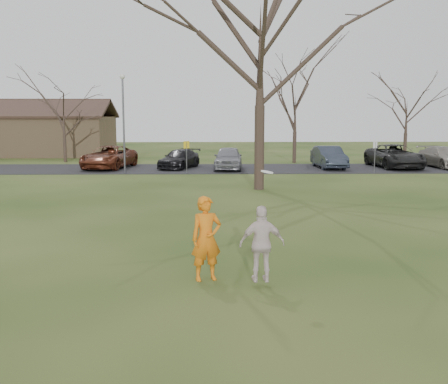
{
  "coord_description": "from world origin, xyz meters",
  "views": [
    {
      "loc": [
        -0.32,
        -11.62,
        3.82
      ],
      "look_at": [
        0.0,
        4.0,
        1.5
      ],
      "focal_mm": 42.61,
      "sensor_mm": 36.0,
      "label": 1
    }
  ],
  "objects_px": {
    "car_6": "(395,156)",
    "car_7": "(444,157)",
    "car_4": "(228,158)",
    "catching_play": "(262,244)",
    "car_3": "(179,159)",
    "car_2": "(109,157)",
    "big_tree": "(260,47)",
    "lamp_post": "(123,111)",
    "building": "(0,134)",
    "player_defender": "(206,239)",
    "car_5": "(329,157)"
  },
  "relations": [
    {
      "from": "car_5",
      "to": "car_6",
      "type": "height_order",
      "value": "car_6"
    },
    {
      "from": "car_7",
      "to": "big_tree",
      "type": "bearing_deg",
      "value": -148.71
    },
    {
      "from": "car_7",
      "to": "player_defender",
      "type": "bearing_deg",
      "value": -128.59
    },
    {
      "from": "car_3",
      "to": "lamp_post",
      "type": "height_order",
      "value": "lamp_post"
    },
    {
      "from": "car_4",
      "to": "catching_play",
      "type": "xyz_separation_m",
      "value": [
        0.04,
        -24.72,
        0.18
      ]
    },
    {
      "from": "catching_play",
      "to": "lamp_post",
      "type": "relative_size",
      "value": 0.4
    },
    {
      "from": "car_5",
      "to": "building",
      "type": "bearing_deg",
      "value": 151.88
    },
    {
      "from": "car_2",
      "to": "car_7",
      "type": "distance_m",
      "value": 23.49
    },
    {
      "from": "car_3",
      "to": "car_6",
      "type": "xyz_separation_m",
      "value": [
        15.1,
        0.11,
        0.17
      ]
    },
    {
      "from": "car_6",
      "to": "car_7",
      "type": "bearing_deg",
      "value": -3.25
    },
    {
      "from": "player_defender",
      "to": "catching_play",
      "type": "height_order",
      "value": "catching_play"
    },
    {
      "from": "car_6",
      "to": "car_5",
      "type": "bearing_deg",
      "value": 179.08
    },
    {
      "from": "catching_play",
      "to": "big_tree",
      "type": "relative_size",
      "value": 0.18
    },
    {
      "from": "car_4",
      "to": "catching_play",
      "type": "distance_m",
      "value": 24.72
    },
    {
      "from": "car_3",
      "to": "building",
      "type": "height_order",
      "value": "building"
    },
    {
      "from": "building",
      "to": "car_6",
      "type": "bearing_deg",
      "value": -21.31
    },
    {
      "from": "car_6",
      "to": "big_tree",
      "type": "bearing_deg",
      "value": -139.26
    },
    {
      "from": "car_3",
      "to": "catching_play",
      "type": "height_order",
      "value": "catching_play"
    },
    {
      "from": "car_3",
      "to": "car_7",
      "type": "height_order",
      "value": "car_7"
    },
    {
      "from": "car_5",
      "to": "catching_play",
      "type": "xyz_separation_m",
      "value": [
        -6.99,
        -25.41,
        0.2
      ]
    },
    {
      "from": "car_7",
      "to": "catching_play",
      "type": "height_order",
      "value": "catching_play"
    },
    {
      "from": "car_3",
      "to": "lamp_post",
      "type": "xyz_separation_m",
      "value": [
        -3.33,
        -2.74,
        3.29
      ]
    },
    {
      "from": "lamp_post",
      "to": "catching_play",
      "type": "bearing_deg",
      "value": -73.53
    },
    {
      "from": "car_5",
      "to": "catching_play",
      "type": "bearing_deg",
      "value": -108.56
    },
    {
      "from": "car_5",
      "to": "catching_play",
      "type": "height_order",
      "value": "catching_play"
    },
    {
      "from": "car_5",
      "to": "building",
      "type": "height_order",
      "value": "building"
    },
    {
      "from": "car_2",
      "to": "car_6",
      "type": "xyz_separation_m",
      "value": [
        19.98,
        0.04,
        0.04
      ]
    },
    {
      "from": "car_4",
      "to": "car_5",
      "type": "relative_size",
      "value": 0.99
    },
    {
      "from": "car_3",
      "to": "car_4",
      "type": "distance_m",
      "value": 3.48
    },
    {
      "from": "car_7",
      "to": "car_3",
      "type": "bearing_deg",
      "value": 175.03
    },
    {
      "from": "building",
      "to": "catching_play",
      "type": "bearing_deg",
      "value": -61.57
    },
    {
      "from": "lamp_post",
      "to": "player_defender",
      "type": "bearing_deg",
      "value": -76.06
    },
    {
      "from": "building",
      "to": "lamp_post",
      "type": "xyz_separation_m",
      "value": [
        14.0,
        -15.5,
        2.04
      ]
    },
    {
      "from": "car_5",
      "to": "catching_play",
      "type": "relative_size",
      "value": 1.84
    },
    {
      "from": "building",
      "to": "lamp_post",
      "type": "distance_m",
      "value": 20.99
    },
    {
      "from": "catching_play",
      "to": "car_3",
      "type": "bearing_deg",
      "value": 97.61
    },
    {
      "from": "car_4",
      "to": "player_defender",
      "type": "bearing_deg",
      "value": -89.19
    },
    {
      "from": "car_2",
      "to": "car_6",
      "type": "bearing_deg",
      "value": 11.37
    },
    {
      "from": "car_5",
      "to": "building",
      "type": "distance_m",
      "value": 30.61
    },
    {
      "from": "car_6",
      "to": "car_7",
      "type": "xyz_separation_m",
      "value": [
        3.5,
        0.05,
        -0.08
      ]
    },
    {
      "from": "car_4",
      "to": "catching_play",
      "type": "relative_size",
      "value": 1.83
    },
    {
      "from": "car_3",
      "to": "lamp_post",
      "type": "bearing_deg",
      "value": -120.73
    },
    {
      "from": "car_7",
      "to": "building",
      "type": "relative_size",
      "value": 0.24
    },
    {
      "from": "car_3",
      "to": "big_tree",
      "type": "relative_size",
      "value": 0.31
    },
    {
      "from": "car_3",
      "to": "catching_play",
      "type": "xyz_separation_m",
      "value": [
        3.42,
        -25.56,
        0.32
      ]
    },
    {
      "from": "car_2",
      "to": "car_6",
      "type": "distance_m",
      "value": 19.98
    },
    {
      "from": "car_2",
      "to": "car_3",
      "type": "relative_size",
      "value": 1.26
    },
    {
      "from": "catching_play",
      "to": "building",
      "type": "relative_size",
      "value": 0.12
    },
    {
      "from": "player_defender",
      "to": "big_tree",
      "type": "distance_m",
      "value": 16.11
    },
    {
      "from": "car_7",
      "to": "car_4",
      "type": "bearing_deg",
      "value": 178.28
    }
  ]
}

